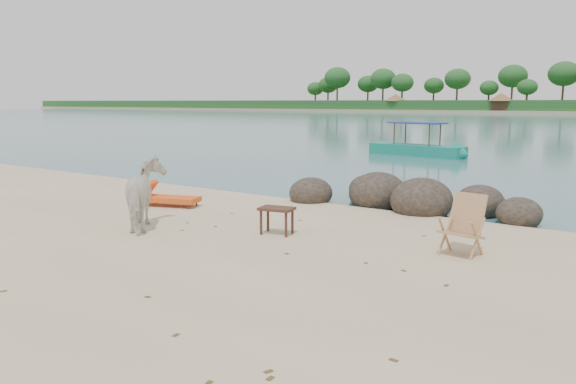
# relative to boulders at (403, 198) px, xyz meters

# --- Properties ---
(boulders) EXTENTS (6.50, 2.95, 1.15)m
(boulders) POSITION_rel_boulders_xyz_m (0.00, 0.00, 0.00)
(boulders) COLOR #2A251C
(boulders) RESTS_ON ground
(cow) EXTENTS (1.84, 1.84, 1.51)m
(cow) POSITION_rel_boulders_xyz_m (-3.50, -5.58, 0.52)
(cow) COLOR white
(cow) RESTS_ON ground
(side_table) EXTENTS (0.77, 0.58, 0.56)m
(side_table) POSITION_rel_boulders_xyz_m (-0.85, -4.45, 0.05)
(side_table) COLOR #381F16
(side_table) RESTS_ON ground
(lounge_chair) EXTENTS (1.95, 1.21, 0.55)m
(lounge_chair) POSITION_rel_boulders_xyz_m (-4.99, -3.49, 0.04)
(lounge_chair) COLOR red
(lounge_chair) RESTS_ON ground
(deck_chair) EXTENTS (0.80, 0.86, 1.08)m
(deck_chair) POSITION_rel_boulders_xyz_m (2.77, -3.84, 0.30)
(deck_chair) COLOR tan
(deck_chair) RESTS_ON ground
(boat_near) EXTENTS (5.89, 2.13, 2.81)m
(boat_near) POSITION_rel_boulders_xyz_m (-5.49, 14.26, 1.17)
(boat_near) COLOR #147F6B
(boat_near) RESTS_ON water
(dead_leaves) EXTENTS (6.82, 7.14, 0.00)m
(dead_leaves) POSITION_rel_boulders_xyz_m (0.40, -6.48, -0.23)
(dead_leaves) COLOR brown
(dead_leaves) RESTS_ON ground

